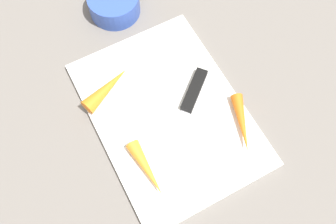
{
  "coord_description": "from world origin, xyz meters",
  "views": [
    {
      "loc": [
        0.23,
        -0.12,
        0.61
      ],
      "look_at": [
        0.0,
        0.0,
        0.01
      ],
      "focal_mm": 38.33,
      "sensor_mm": 36.0,
      "label": 1
    }
  ],
  "objects_px": {
    "cutting_board": "(168,113)",
    "small_bowl": "(114,4)",
    "carrot_longest": "(242,123)",
    "knife": "(192,96)",
    "carrot_shortest": "(147,169)",
    "carrot_medium": "(107,88)"
  },
  "relations": [
    {
      "from": "carrot_shortest",
      "to": "carrot_longest",
      "type": "relative_size",
      "value": 0.95
    },
    {
      "from": "carrot_medium",
      "to": "carrot_longest",
      "type": "distance_m",
      "value": 0.25
    },
    {
      "from": "small_bowl",
      "to": "carrot_longest",
      "type": "bearing_deg",
      "value": 14.4
    },
    {
      "from": "carrot_shortest",
      "to": "carrot_longest",
      "type": "distance_m",
      "value": 0.19
    },
    {
      "from": "small_bowl",
      "to": "cutting_board",
      "type": "bearing_deg",
      "value": -3.05
    },
    {
      "from": "carrot_shortest",
      "to": "carrot_medium",
      "type": "distance_m",
      "value": 0.17
    },
    {
      "from": "carrot_shortest",
      "to": "small_bowl",
      "type": "xyz_separation_m",
      "value": [
        -0.34,
        0.1,
        -0.0
      ]
    },
    {
      "from": "knife",
      "to": "carrot_medium",
      "type": "distance_m",
      "value": 0.16
    },
    {
      "from": "carrot_longest",
      "to": "small_bowl",
      "type": "distance_m",
      "value": 0.36
    },
    {
      "from": "cutting_board",
      "to": "carrot_shortest",
      "type": "xyz_separation_m",
      "value": [
        0.08,
        -0.08,
        0.02
      ]
    },
    {
      "from": "knife",
      "to": "small_bowl",
      "type": "relative_size",
      "value": 1.57
    },
    {
      "from": "carrot_longest",
      "to": "knife",
      "type": "bearing_deg",
      "value": -128.63
    },
    {
      "from": "cutting_board",
      "to": "carrot_shortest",
      "type": "bearing_deg",
      "value": -46.11
    },
    {
      "from": "carrot_medium",
      "to": "carrot_longest",
      "type": "relative_size",
      "value": 0.99
    },
    {
      "from": "knife",
      "to": "small_bowl",
      "type": "distance_m",
      "value": 0.26
    },
    {
      "from": "cutting_board",
      "to": "carrot_shortest",
      "type": "distance_m",
      "value": 0.12
    },
    {
      "from": "knife",
      "to": "carrot_shortest",
      "type": "height_order",
      "value": "carrot_shortest"
    },
    {
      "from": "carrot_medium",
      "to": "carrot_longest",
      "type": "bearing_deg",
      "value": -65.33
    },
    {
      "from": "cutting_board",
      "to": "small_bowl",
      "type": "height_order",
      "value": "small_bowl"
    },
    {
      "from": "carrot_shortest",
      "to": "cutting_board",
      "type": "bearing_deg",
      "value": 130.75
    },
    {
      "from": "small_bowl",
      "to": "carrot_medium",
      "type": "bearing_deg",
      "value": -28.13
    },
    {
      "from": "cutting_board",
      "to": "carrot_medium",
      "type": "bearing_deg",
      "value": -138.45
    }
  ]
}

